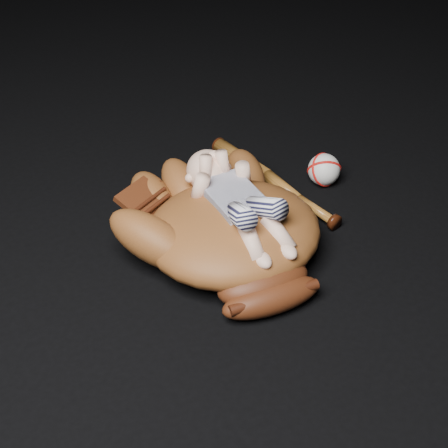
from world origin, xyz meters
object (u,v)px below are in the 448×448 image
(baseball_bat, at_px, (273,182))
(newborn_baby, at_px, (240,202))
(baseball, at_px, (324,170))
(baseball_glove, at_px, (233,224))

(baseball_bat, bearing_deg, newborn_baby, -140.16)
(newborn_baby, height_order, baseball, newborn_baby)
(baseball_bat, bearing_deg, baseball_glove, -142.37)
(baseball, bearing_deg, baseball_bat, 159.88)
(newborn_baby, bearing_deg, baseball, 23.64)
(baseball_glove, bearing_deg, baseball_bat, 44.41)
(baseball_bat, bearing_deg, baseball, -20.12)
(baseball_bat, xyz_separation_m, baseball, (0.12, -0.04, 0.02))
(newborn_baby, xyz_separation_m, baseball, (0.31, 0.12, -0.09))
(baseball_glove, xyz_separation_m, baseball, (0.33, 0.12, -0.04))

